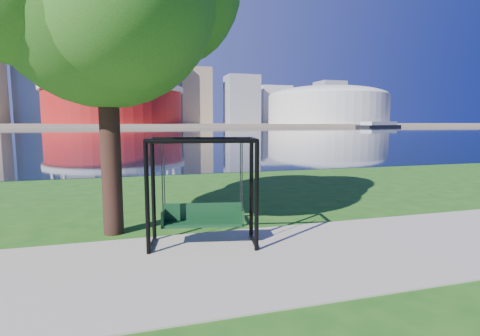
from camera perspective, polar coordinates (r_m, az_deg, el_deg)
name	(u,v)px	position (r m, az deg, el deg)	size (l,w,h in m)	color
ground	(237,253)	(7.92, -0.53, -12.76)	(900.00, 900.00, 0.00)	#1E5114
path	(244,260)	(7.46, 0.56, -13.90)	(120.00, 4.00, 0.03)	#9E937F
river	(137,132)	(109.22, -15.48, 5.26)	(900.00, 180.00, 0.02)	black
far_bank	(131,125)	(313.18, -16.22, 6.33)	(900.00, 228.00, 2.00)	#937F60
stadium	(114,104)	(242.58, -18.61, 9.28)	(83.00, 83.00, 32.00)	maroon
arena	(327,104)	(278.57, 13.18, 9.45)	(84.00, 84.00, 26.56)	beige
skyline	(124,82)	(328.26, -17.21, 12.41)	(392.00, 66.00, 96.50)	gray
swing	(203,194)	(8.08, -5.69, -4.04)	(2.44, 1.42, 2.35)	black
barge	(379,125)	(232.03, 20.44, 6.19)	(34.34, 20.88, 3.34)	black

